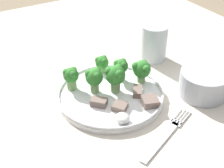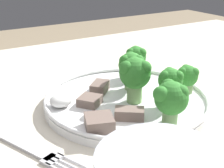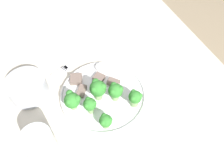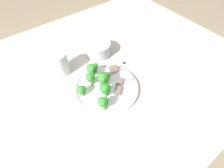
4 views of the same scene
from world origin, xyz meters
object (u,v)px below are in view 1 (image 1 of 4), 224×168
at_px(dinner_plate, 111,95).
at_px(fork, 166,135).
at_px(cream_bowl, 203,84).
at_px(drinking_glass, 154,44).

relative_size(dinner_plate, fork, 1.39).
height_order(dinner_plate, cream_bowl, cream_bowl).
bearing_deg(drinking_glass, dinner_plate, -63.18).
xyz_separation_m(dinner_plate, cream_bowl, (0.10, 0.20, 0.02)).
relative_size(dinner_plate, cream_bowl, 2.19).
distance_m(fork, cream_bowl, 0.18).
xyz_separation_m(fork, cream_bowl, (-0.07, 0.17, 0.03)).
xyz_separation_m(dinner_plate, fork, (0.17, 0.04, -0.01)).
height_order(cream_bowl, drinking_glass, drinking_glass).
bearing_deg(drinking_glass, fork, -31.24).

